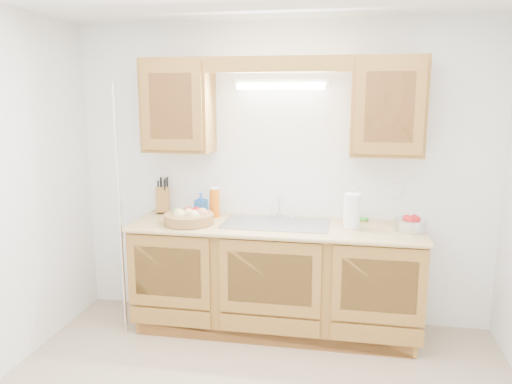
% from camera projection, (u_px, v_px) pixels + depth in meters
% --- Properties ---
extents(room, '(3.52, 3.50, 2.50)m').
position_uv_depth(room, '(245.00, 218.00, 2.75)').
color(room, tan).
rests_on(room, ground).
extents(base_cabinets, '(2.20, 0.60, 0.86)m').
position_uv_depth(base_cabinets, '(275.00, 279.00, 4.06)').
color(base_cabinets, olive).
rests_on(base_cabinets, ground).
extents(countertop, '(2.30, 0.63, 0.04)m').
position_uv_depth(countertop, '(276.00, 227.00, 3.96)').
color(countertop, tan).
rests_on(countertop, base_cabinets).
extents(upper_cabinet_left, '(0.55, 0.33, 0.75)m').
position_uv_depth(upper_cabinet_left, '(178.00, 106.00, 4.07)').
color(upper_cabinet_left, olive).
rests_on(upper_cabinet_left, room).
extents(upper_cabinet_right, '(0.55, 0.33, 0.75)m').
position_uv_depth(upper_cabinet_right, '(388.00, 107.00, 3.78)').
color(upper_cabinet_right, olive).
rests_on(upper_cabinet_right, room).
extents(valance, '(2.20, 0.05, 0.12)m').
position_uv_depth(valance, '(277.00, 64.00, 3.72)').
color(valance, olive).
rests_on(valance, room).
extents(fluorescent_fixture, '(0.76, 0.08, 0.08)m').
position_uv_depth(fluorescent_fixture, '(281.00, 84.00, 3.97)').
color(fluorescent_fixture, white).
rests_on(fluorescent_fixture, room).
extents(sink, '(0.84, 0.46, 0.36)m').
position_uv_depth(sink, '(276.00, 233.00, 3.99)').
color(sink, '#9E9EA3').
rests_on(sink, countertop).
extents(wire_shelf_pole, '(0.03, 0.03, 2.00)m').
position_uv_depth(wire_shelf_pole, '(120.00, 213.00, 3.91)').
color(wire_shelf_pole, silver).
rests_on(wire_shelf_pole, ground).
extents(outlet_plate, '(0.08, 0.01, 0.12)m').
position_uv_depth(outlet_plate, '(397.00, 191.00, 4.04)').
color(outlet_plate, white).
rests_on(outlet_plate, room).
extents(fruit_basket, '(0.42, 0.42, 0.12)m').
position_uv_depth(fruit_basket, '(189.00, 217.00, 3.98)').
color(fruit_basket, '#A17840').
rests_on(fruit_basket, countertop).
extents(knife_block, '(0.16, 0.21, 0.32)m').
position_uv_depth(knife_block, '(163.00, 199.00, 4.35)').
color(knife_block, olive).
rests_on(knife_block, countertop).
extents(orange_canister, '(0.08, 0.08, 0.25)m').
position_uv_depth(orange_canister, '(215.00, 202.00, 4.18)').
color(orange_canister, '#DA640C').
rests_on(orange_canister, countertop).
extents(soap_bottle, '(0.11, 0.11, 0.20)m').
position_uv_depth(soap_bottle, '(201.00, 204.00, 4.26)').
color(soap_bottle, blue).
rests_on(soap_bottle, countertop).
extents(sponge, '(0.14, 0.11, 0.02)m').
position_uv_depth(sponge, '(360.00, 219.00, 4.09)').
color(sponge, '#CC333F').
rests_on(sponge, countertop).
extents(paper_towel, '(0.16, 0.16, 0.32)m').
position_uv_depth(paper_towel, '(352.00, 211.00, 3.84)').
color(paper_towel, silver).
rests_on(paper_towel, countertop).
extents(apple_bowl, '(0.27, 0.27, 0.13)m').
position_uv_depth(apple_bowl, '(411.00, 224.00, 3.77)').
color(apple_bowl, silver).
rests_on(apple_bowl, countertop).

